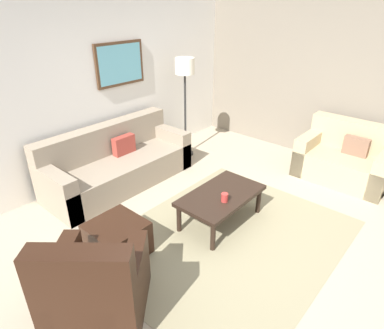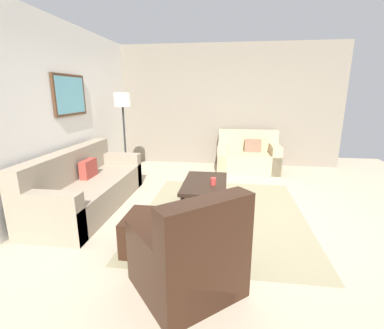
{
  "view_description": "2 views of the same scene",
  "coord_description": "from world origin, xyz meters",
  "px_view_note": "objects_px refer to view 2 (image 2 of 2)",
  "views": [
    {
      "loc": [
        -2.64,
        -1.73,
        2.57
      ],
      "look_at": [
        -0.14,
        0.45,
        0.89
      ],
      "focal_mm": 30.97,
      "sensor_mm": 36.0,
      "label": 1
    },
    {
      "loc": [
        -3.69,
        -0.05,
        1.71
      ],
      "look_at": [
        -0.03,
        0.44,
        0.74
      ],
      "focal_mm": 25.65,
      "sensor_mm": 36.0,
      "label": 2
    }
  ],
  "objects_px": {
    "armchair_leather": "(191,261)",
    "lamp_standing": "(123,109)",
    "coffee_table": "(205,185)",
    "ottoman": "(151,232)",
    "cup": "(213,181)",
    "framed_artwork": "(70,95)",
    "couch_main": "(84,188)",
    "couch_loveseat": "(248,157)"
  },
  "relations": [
    {
      "from": "armchair_leather",
      "to": "lamp_standing",
      "type": "distance_m",
      "value": 3.72
    },
    {
      "from": "coffee_table",
      "to": "lamp_standing",
      "type": "relative_size",
      "value": 0.64
    },
    {
      "from": "ottoman",
      "to": "cup",
      "type": "height_order",
      "value": "cup"
    },
    {
      "from": "cup",
      "to": "framed_artwork",
      "type": "xyz_separation_m",
      "value": [
        0.45,
        2.36,
        1.21
      ]
    },
    {
      "from": "coffee_table",
      "to": "framed_artwork",
      "type": "bearing_deg",
      "value": 81.41
    },
    {
      "from": "couch_main",
      "to": "ottoman",
      "type": "bearing_deg",
      "value": -127.14
    },
    {
      "from": "couch_main",
      "to": "lamp_standing",
      "type": "distance_m",
      "value": 1.83
    },
    {
      "from": "armchair_leather",
      "to": "ottoman",
      "type": "bearing_deg",
      "value": 40.47
    },
    {
      "from": "ottoman",
      "to": "couch_main",
      "type": "bearing_deg",
      "value": 52.86
    },
    {
      "from": "armchair_leather",
      "to": "framed_artwork",
      "type": "relative_size",
      "value": 1.3
    },
    {
      "from": "couch_loveseat",
      "to": "lamp_standing",
      "type": "bearing_deg",
      "value": 112.21
    },
    {
      "from": "coffee_table",
      "to": "ottoman",
      "type": "bearing_deg",
      "value": 158.12
    },
    {
      "from": "lamp_standing",
      "to": "framed_artwork",
      "type": "distance_m",
      "value": 1.07
    },
    {
      "from": "couch_loveseat",
      "to": "lamp_standing",
      "type": "relative_size",
      "value": 0.78
    },
    {
      "from": "couch_main",
      "to": "armchair_leather",
      "type": "height_order",
      "value": "armchair_leather"
    },
    {
      "from": "coffee_table",
      "to": "cup",
      "type": "height_order",
      "value": "cup"
    },
    {
      "from": "couch_loveseat",
      "to": "coffee_table",
      "type": "xyz_separation_m",
      "value": [
        -2.25,
        0.77,
        0.06
      ]
    },
    {
      "from": "cup",
      "to": "framed_artwork",
      "type": "height_order",
      "value": "framed_artwork"
    },
    {
      "from": "ottoman",
      "to": "armchair_leather",
      "type": "bearing_deg",
      "value": -139.53
    },
    {
      "from": "couch_main",
      "to": "cup",
      "type": "bearing_deg",
      "value": -86.86
    },
    {
      "from": "ottoman",
      "to": "couch_loveseat",
      "type": "bearing_deg",
      "value": -19.98
    },
    {
      "from": "armchair_leather",
      "to": "couch_main",
      "type": "bearing_deg",
      "value": 48.77
    },
    {
      "from": "ottoman",
      "to": "lamp_standing",
      "type": "xyz_separation_m",
      "value": [
        2.46,
        1.22,
        1.21
      ]
    },
    {
      "from": "armchair_leather",
      "to": "cup",
      "type": "height_order",
      "value": "armchair_leather"
    },
    {
      "from": "armchair_leather",
      "to": "coffee_table",
      "type": "xyz_separation_m",
      "value": [
        1.86,
        0.04,
        0.05
      ]
    },
    {
      "from": "couch_main",
      "to": "framed_artwork",
      "type": "xyz_separation_m",
      "value": [
        0.56,
        0.4,
        1.37
      ]
    },
    {
      "from": "ottoman",
      "to": "coffee_table",
      "type": "xyz_separation_m",
      "value": [
        1.23,
        -0.49,
        0.16
      ]
    },
    {
      "from": "couch_main",
      "to": "couch_loveseat",
      "type": "bearing_deg",
      "value": -46.51
    },
    {
      "from": "framed_artwork",
      "to": "armchair_leather",
      "type": "bearing_deg",
      "value": -134.02
    },
    {
      "from": "couch_main",
      "to": "couch_loveseat",
      "type": "height_order",
      "value": "same"
    },
    {
      "from": "couch_main",
      "to": "armchair_leather",
      "type": "distance_m",
      "value": 2.49
    },
    {
      "from": "couch_loveseat",
      "to": "armchair_leather",
      "type": "distance_m",
      "value": 4.17
    },
    {
      "from": "couch_main",
      "to": "cup",
      "type": "height_order",
      "value": "couch_main"
    },
    {
      "from": "armchair_leather",
      "to": "framed_artwork",
      "type": "xyz_separation_m",
      "value": [
        2.2,
        2.27,
        1.36
      ]
    },
    {
      "from": "ottoman",
      "to": "framed_artwork",
      "type": "height_order",
      "value": "framed_artwork"
    },
    {
      "from": "coffee_table",
      "to": "cup",
      "type": "xyz_separation_m",
      "value": [
        -0.11,
        -0.13,
        0.1
      ]
    },
    {
      "from": "couch_main",
      "to": "coffee_table",
      "type": "distance_m",
      "value": 1.84
    },
    {
      "from": "couch_loveseat",
      "to": "lamp_standing",
      "type": "xyz_separation_m",
      "value": [
        -1.01,
        2.48,
        1.11
      ]
    },
    {
      "from": "couch_main",
      "to": "couch_loveseat",
      "type": "distance_m",
      "value": 3.58
    },
    {
      "from": "ottoman",
      "to": "framed_artwork",
      "type": "xyz_separation_m",
      "value": [
        1.57,
        1.74,
        1.47
      ]
    },
    {
      "from": "couch_main",
      "to": "cup",
      "type": "xyz_separation_m",
      "value": [
        0.11,
        -1.96,
        0.16
      ]
    },
    {
      "from": "coffee_table",
      "to": "couch_main",
      "type": "bearing_deg",
      "value": 96.83
    }
  ]
}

